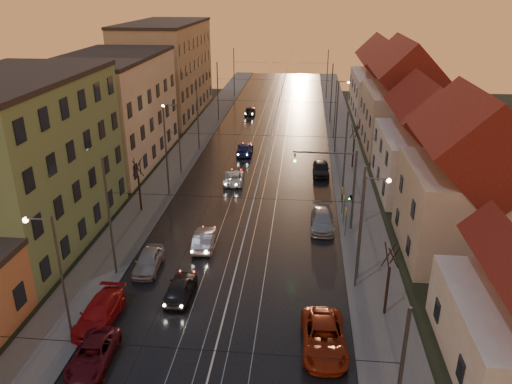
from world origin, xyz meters
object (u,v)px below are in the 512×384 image
(street_lamp_0, at_px, (55,266))
(parked_right_2, at_px, (321,169))
(traffic_light_mast, at_px, (342,180))
(driving_car_1, at_px, (204,239))
(parked_right_0, at_px, (324,338))
(street_lamp_2, at_px, (176,132))
(driving_car_4, at_px, (250,111))
(street_lamp_1, at_px, (366,218))
(parked_left_3, at_px, (148,261))
(parked_left_1, at_px, (93,354))
(parked_left_2, at_px, (99,313))
(street_lamp_3, at_px, (338,103))
(driving_car_2, at_px, (234,178))
(driving_car_3, at_px, (245,149))
(parked_right_1, at_px, (322,220))
(driving_car_0, at_px, (180,288))

(street_lamp_0, height_order, parked_right_2, street_lamp_0)
(traffic_light_mast, bearing_deg, driving_car_1, -158.92)
(street_lamp_0, distance_m, parked_right_0, 15.88)
(street_lamp_2, xyz_separation_m, parked_right_2, (15.81, 1.25, -4.12))
(driving_car_4, bearing_deg, street_lamp_1, 103.32)
(parked_left_3, bearing_deg, parked_left_1, -93.09)
(parked_left_1, distance_m, parked_left_2, 3.72)
(street_lamp_3, bearing_deg, parked_right_0, -93.78)
(street_lamp_1, distance_m, parked_right_0, 9.10)
(parked_right_0, bearing_deg, driving_car_2, 106.66)
(parked_left_1, bearing_deg, driving_car_3, 81.88)
(street_lamp_0, height_order, street_lamp_1, same)
(parked_right_2, bearing_deg, driving_car_2, -160.99)
(driving_car_2, relative_size, parked_right_0, 0.81)
(driving_car_1, relative_size, parked_right_1, 0.88)
(traffic_light_mast, height_order, parked_left_1, traffic_light_mast)
(driving_car_3, bearing_deg, parked_right_0, 101.36)
(street_lamp_0, xyz_separation_m, parked_right_1, (15.64, 16.15, -4.18))
(street_lamp_2, height_order, driving_car_3, street_lamp_2)
(traffic_light_mast, distance_m, parked_right_2, 13.86)
(street_lamp_0, height_order, driving_car_1, street_lamp_0)
(street_lamp_1, relative_size, traffic_light_mast, 1.11)
(street_lamp_1, distance_m, parked_left_2, 18.41)
(parked_left_1, bearing_deg, parked_left_2, 104.18)
(driving_car_4, bearing_deg, driving_car_2, 90.90)
(street_lamp_3, bearing_deg, parked_right_1, -95.28)
(traffic_light_mast, bearing_deg, parked_right_2, 95.54)
(driving_car_0, height_order, parked_right_2, parked_right_2)
(street_lamp_3, distance_m, traffic_light_mast, 28.03)
(traffic_light_mast, xyz_separation_m, driving_car_4, (-12.12, 40.28, -3.91))
(street_lamp_1, relative_size, parked_right_2, 1.79)
(street_lamp_3, relative_size, traffic_light_mast, 1.11)
(street_lamp_2, relative_size, parked_left_3, 1.88)
(street_lamp_2, relative_size, parked_left_2, 1.61)
(street_lamp_1, xyz_separation_m, street_lamp_3, (0.00, 36.00, 0.00))
(street_lamp_0, xyz_separation_m, parked_left_2, (1.50, 1.48, -4.17))
(driving_car_1, distance_m, parked_left_2, 11.26)
(street_lamp_3, xyz_separation_m, parked_right_2, (-2.40, -14.75, -4.12))
(street_lamp_3, bearing_deg, driving_car_2, -122.96)
(driving_car_2, xyz_separation_m, parked_left_1, (-3.97, -28.06, 0.01))
(driving_car_3, relative_size, driving_car_4, 1.17)
(driving_car_3, xyz_separation_m, parked_right_1, (9.10, -19.71, 0.02))
(street_lamp_3, distance_m, driving_car_4, 18.53)
(traffic_light_mast, bearing_deg, street_lamp_3, 87.73)
(parked_left_2, bearing_deg, traffic_light_mast, 44.44)
(parked_left_3, bearing_deg, parked_left_2, -102.56)
(driving_car_3, relative_size, parked_right_0, 0.87)
(driving_car_0, xyz_separation_m, parked_left_2, (-4.34, -3.25, 0.01))
(street_lamp_2, distance_m, parked_right_2, 16.39)
(parked_right_1, bearing_deg, driving_car_4, 104.76)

